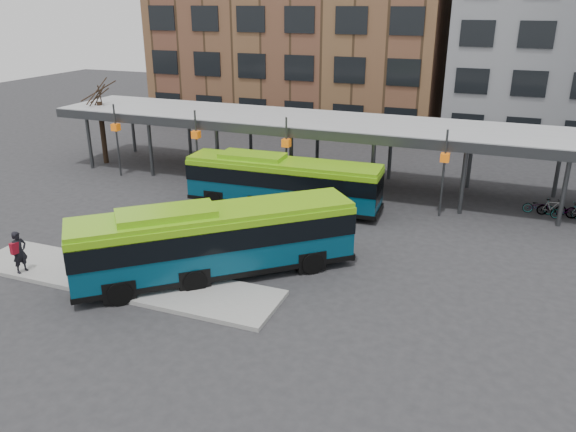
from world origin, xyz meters
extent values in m
plane|color=#28282B|center=(0.00, 0.00, 0.00)|extent=(120.00, 120.00, 0.00)
cube|color=gray|center=(-5.50, -3.00, 0.09)|extent=(14.00, 3.00, 0.18)
cube|color=#999B9E|center=(0.00, 13.00, 4.00)|extent=(40.00, 6.00, 0.35)
cube|color=#383A3D|center=(0.00, 10.00, 3.85)|extent=(40.00, 0.15, 0.55)
cylinder|color=#383A3D|center=(-18.00, 10.50, 1.90)|extent=(0.24, 0.24, 3.80)
cylinder|color=#383A3D|center=(-18.00, 15.50, 1.90)|extent=(0.24, 0.24, 3.80)
cylinder|color=#383A3D|center=(-13.00, 10.50, 1.90)|extent=(0.24, 0.24, 3.80)
cylinder|color=#383A3D|center=(-13.00, 15.50, 1.90)|extent=(0.24, 0.24, 3.80)
cylinder|color=#383A3D|center=(-8.00, 10.50, 1.90)|extent=(0.24, 0.24, 3.80)
cylinder|color=#383A3D|center=(-8.00, 15.50, 1.90)|extent=(0.24, 0.24, 3.80)
cylinder|color=#383A3D|center=(-3.00, 10.50, 1.90)|extent=(0.24, 0.24, 3.80)
cylinder|color=#383A3D|center=(-3.00, 15.50, 1.90)|extent=(0.24, 0.24, 3.80)
cylinder|color=#383A3D|center=(2.00, 10.50, 1.90)|extent=(0.24, 0.24, 3.80)
cylinder|color=#383A3D|center=(2.00, 15.50, 1.90)|extent=(0.24, 0.24, 3.80)
cylinder|color=#383A3D|center=(7.00, 10.50, 1.90)|extent=(0.24, 0.24, 3.80)
cylinder|color=#383A3D|center=(7.00, 15.50, 1.90)|extent=(0.24, 0.24, 3.80)
cylinder|color=#383A3D|center=(12.00, 10.50, 1.90)|extent=(0.24, 0.24, 3.80)
cylinder|color=#383A3D|center=(12.00, 15.50, 1.90)|extent=(0.24, 0.24, 3.80)
cylinder|color=#383A3D|center=(-15.00, 9.70, 2.40)|extent=(0.12, 0.12, 4.80)
cube|color=#DB600C|center=(-15.00, 9.70, 3.30)|extent=(0.45, 0.45, 0.45)
cylinder|color=#383A3D|center=(-9.00, 9.70, 2.40)|extent=(0.12, 0.12, 4.80)
cube|color=#DB600C|center=(-9.00, 9.70, 3.30)|extent=(0.45, 0.45, 0.45)
cylinder|color=#383A3D|center=(-3.00, 9.70, 2.40)|extent=(0.12, 0.12, 4.80)
cube|color=#DB600C|center=(-3.00, 9.70, 3.30)|extent=(0.45, 0.45, 0.45)
cylinder|color=#383A3D|center=(6.00, 9.70, 2.40)|extent=(0.12, 0.12, 4.80)
cube|color=#DB600C|center=(6.00, 9.70, 3.30)|extent=(0.45, 0.45, 0.45)
cylinder|color=black|center=(-18.00, 12.00, 2.20)|extent=(0.36, 0.36, 4.40)
cylinder|color=black|center=(-17.90, 12.00, 4.80)|extent=(0.08, 1.63, 1.59)
cylinder|color=black|center=(-18.00, 12.10, 4.80)|extent=(1.63, 0.13, 1.59)
cylinder|color=black|center=(-18.10, 11.99, 4.80)|extent=(0.15, 1.63, 1.59)
cylinder|color=black|center=(-18.00, 11.90, 4.80)|extent=(1.63, 0.10, 1.59)
cube|color=brown|center=(-10.00, 32.00, 11.00)|extent=(26.00, 14.00, 22.00)
cube|color=#073C53|center=(-1.98, -1.04, 1.56)|extent=(10.45, 9.52, 2.44)
cube|color=black|center=(-1.98, -1.04, 2.05)|extent=(10.53, 9.59, 0.93)
cube|color=#6FB512|center=(-1.98, -1.04, 2.88)|extent=(10.39, 9.44, 0.20)
cube|color=#6FB512|center=(-3.45, -2.32, 3.08)|extent=(4.10, 3.89, 0.34)
cube|color=black|center=(-1.98, -1.04, 0.46)|extent=(10.54, 9.60, 0.23)
cylinder|color=black|center=(1.75, 0.62, 0.49)|extent=(0.93, 0.86, 0.98)
cylinder|color=black|center=(0.19, 2.42, 0.49)|extent=(0.93, 0.86, 0.98)
cylinder|color=black|center=(-2.08, -2.70, 0.49)|extent=(0.93, 0.86, 0.98)
cylinder|color=black|center=(-3.64, -0.90, 0.49)|extent=(0.93, 0.86, 0.98)
cylinder|color=black|center=(-4.30, -4.62, 0.49)|extent=(0.93, 0.86, 0.98)
cylinder|color=black|center=(-5.86, -2.82, 0.49)|extent=(0.93, 0.86, 0.98)
cube|color=#073C53|center=(-2.47, 7.83, 1.45)|extent=(10.99, 2.70, 2.27)
cube|color=black|center=(-2.47, 7.83, 1.91)|extent=(11.03, 2.76, 0.86)
cube|color=#6FB512|center=(-2.47, 7.83, 2.68)|extent=(10.98, 2.61, 0.18)
cube|color=#6FB512|center=(-4.28, 7.76, 2.86)|extent=(3.70, 1.78, 0.32)
cube|color=black|center=(-2.47, 7.83, 0.43)|extent=(11.04, 2.76, 0.22)
cylinder|color=black|center=(1.21, 6.87, 0.45)|extent=(0.92, 0.31, 0.91)
cylinder|color=black|center=(1.12, 9.08, 0.45)|extent=(0.92, 0.31, 0.91)
cylinder|color=black|center=(-3.51, 6.68, 0.45)|extent=(0.92, 0.31, 0.91)
cylinder|color=black|center=(-3.60, 8.90, 0.45)|extent=(0.92, 0.31, 0.91)
cylinder|color=black|center=(-6.24, 6.57, 0.45)|extent=(0.92, 0.31, 0.91)
cylinder|color=black|center=(-6.32, 8.79, 0.45)|extent=(0.92, 0.31, 0.91)
imported|color=black|center=(-9.74, -4.07, 1.10)|extent=(0.55, 0.74, 1.85)
cube|color=maroon|center=(-9.77, -4.25, 1.35)|extent=(0.25, 0.37, 0.49)
imported|color=slate|center=(11.05, 12.04, 0.43)|extent=(1.65, 0.60, 0.86)
imported|color=slate|center=(11.71, 12.01, 0.46)|extent=(1.60, 0.74, 0.93)
imported|color=slate|center=(12.42, 11.78, 0.44)|extent=(1.76, 1.11, 0.88)
camera|label=1|loc=(8.67, -20.06, 11.03)|focal=35.00mm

